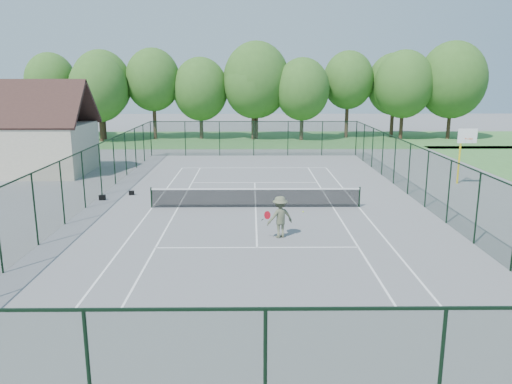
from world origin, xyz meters
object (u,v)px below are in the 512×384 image
tennis_net (256,197)px  basketball_goal (464,145)px  sports_bag_a (102,198)px  tennis_player (280,217)px

tennis_net → basketball_goal: size_ratio=3.04×
sports_bag_a → tennis_player: 11.79m
tennis_net → tennis_player: 5.17m
basketball_goal → tennis_player: bearing=-139.0°
tennis_net → sports_bag_a: tennis_net is taller
basketball_goal → tennis_player: (-12.17, -10.57, -1.66)m
sports_bag_a → tennis_player: size_ratio=0.18×
tennis_net → basketball_goal: (13.17, 5.51, 1.99)m
basketball_goal → tennis_player: basketball_goal is taller
sports_bag_a → tennis_player: (9.61, -6.80, 0.76)m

